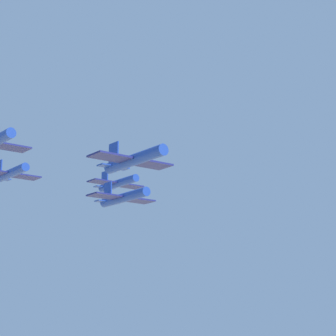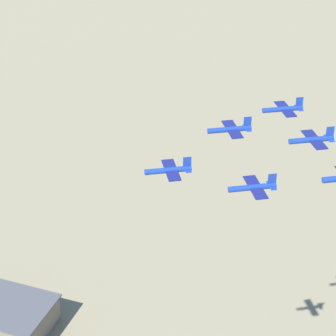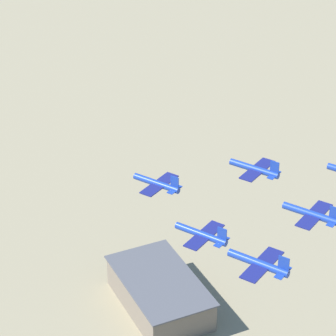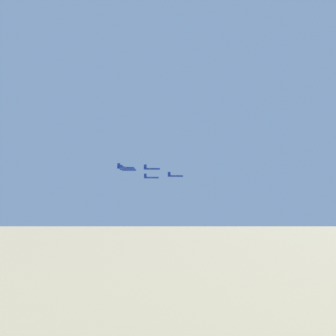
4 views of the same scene
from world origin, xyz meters
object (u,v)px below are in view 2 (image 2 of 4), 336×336
object	(u,v)px
jet_0	(170,170)
jet_2	(231,129)
jet_1	(254,187)
jet_4	(313,139)
jet_5	(284,109)

from	to	relation	value
jet_0	jet_2	bearing A→B (deg)	-59.53
jet_1	jet_4	size ratio (longest dim) A/B	1.00
jet_0	jet_4	world-z (taller)	jet_4
jet_5	jet_1	bearing A→B (deg)	150.46
jet_0	jet_5	world-z (taller)	jet_5
jet_1	jet_2	bearing A→B (deg)	0.00
jet_4	jet_2	bearing A→B (deg)	59.53
jet_4	jet_5	size ratio (longest dim) A/B	1.00
jet_2	jet_0	bearing A→B (deg)	120.47
jet_1	jet_5	distance (m)	30.48
jet_2	jet_4	world-z (taller)	jet_4
jet_1	jet_5	xyz separation A→B (m)	(0.56, -30.24, 3.74)
jet_4	jet_5	bearing A→B (deg)	0.00
jet_0	jet_1	bearing A→B (deg)	-120.47
jet_1	jet_5	world-z (taller)	jet_5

